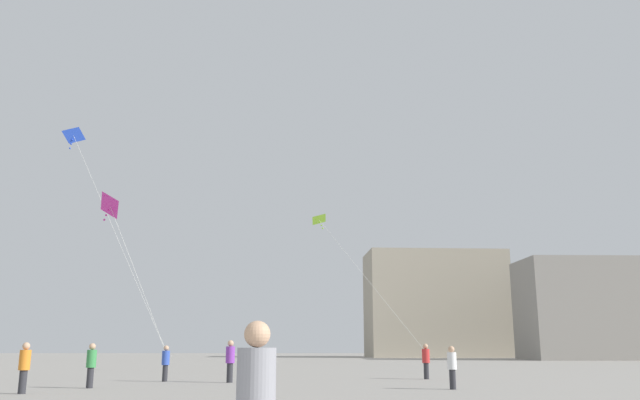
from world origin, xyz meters
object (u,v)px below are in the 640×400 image
(person_in_red, at_px, (425,360))
(kite_cobalt_delta, at_px, (75,141))
(person_in_orange, at_px, (24,365))
(kite_magenta_delta, at_px, (110,207))
(person_in_green, at_px, (91,363))
(kite_lime_delta, at_px, (320,222))
(person_in_white, at_px, (451,365))
(person_in_purple, at_px, (230,359))
(person_in_blue, at_px, (165,362))
(building_left_hall, at_px, (434,304))
(building_centre_hall, at_px, (610,309))

(person_in_red, height_order, kite_cobalt_delta, kite_cobalt_delta)
(person_in_orange, xyz_separation_m, kite_magenta_delta, (0.08, 7.31, 7.08))
(person_in_green, bearing_deg, kite_lime_delta, -126.35)
(person_in_orange, distance_m, person_in_green, 3.21)
(person_in_white, bearing_deg, person_in_purple, 98.75)
(kite_lime_delta, xyz_separation_m, kite_cobalt_delta, (-13.60, -6.08, 3.39))
(person_in_blue, bearing_deg, kite_magenta_delta, 89.08)
(person_in_blue, relative_size, kite_cobalt_delta, 0.13)
(person_in_blue, distance_m, building_left_hall, 70.30)
(kite_cobalt_delta, bearing_deg, person_in_green, -60.56)
(kite_lime_delta, xyz_separation_m, building_left_hall, (16.97, 55.88, -1.63))
(person_in_red, relative_size, kite_lime_delta, 0.20)
(person_in_blue, distance_m, kite_magenta_delta, 7.71)
(person_in_white, bearing_deg, building_left_hall, 26.33)
(person_in_blue, distance_m, person_in_green, 5.03)
(person_in_green, bearing_deg, person_in_purple, -146.27)
(person_in_blue, height_order, person_in_red, person_in_red)
(person_in_purple, bearing_deg, person_in_white, -133.97)
(kite_magenta_delta, xyz_separation_m, building_centre_hall, (44.95, 48.14, -2.10))
(person_in_red, xyz_separation_m, kite_cobalt_delta, (-18.74, 1.59, 11.73))
(person_in_red, bearing_deg, building_left_hall, 10.59)
(person_in_purple, bearing_deg, kite_cobalt_delta, 47.63)
(person_in_red, xyz_separation_m, building_left_hall, (11.84, 63.56, 6.71))
(person_in_blue, bearing_deg, kite_lime_delta, -43.96)
(person_in_white, bearing_deg, person_in_red, 34.04)
(person_in_white, height_order, person_in_purple, person_in_purple)
(person_in_white, distance_m, building_left_hall, 72.48)
(person_in_orange, xyz_separation_m, person_in_red, (15.19, 9.84, -0.00))
(person_in_green, distance_m, kite_cobalt_delta, 15.23)
(person_in_purple, height_order, kite_magenta_delta, kite_magenta_delta)
(person_in_blue, relative_size, kite_magenta_delta, 0.22)
(person_in_purple, height_order, building_centre_hall, building_centre_hall)
(person_in_white, distance_m, kite_magenta_delta, 17.25)
(building_centre_hall, bearing_deg, person_in_orange, -129.08)
(kite_lime_delta, bearing_deg, building_left_hall, 73.10)
(kite_magenta_delta, height_order, kite_cobalt_delta, kite_cobalt_delta)
(person_in_blue, relative_size, kite_lime_delta, 0.19)
(kite_lime_delta, bearing_deg, person_in_red, -56.22)
(person_in_blue, xyz_separation_m, person_in_red, (12.22, 2.15, 0.05))
(person_in_orange, relative_size, person_in_blue, 1.06)
(person_in_green, xyz_separation_m, building_left_hall, (25.81, 70.42, 6.71))
(person_in_purple, bearing_deg, person_in_green, 112.06)
(person_in_white, height_order, kite_cobalt_delta, kite_cobalt_delta)
(person_in_white, height_order, kite_magenta_delta, kite_magenta_delta)
(person_in_white, bearing_deg, building_centre_hall, 6.48)
(kite_lime_delta, bearing_deg, person_in_blue, -125.78)
(kite_lime_delta, relative_size, kite_cobalt_delta, 0.71)
(kite_cobalt_delta, bearing_deg, person_in_purple, -25.62)
(kite_cobalt_delta, distance_m, building_centre_hall, 65.90)
(person_in_white, distance_m, person_in_blue, 13.13)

